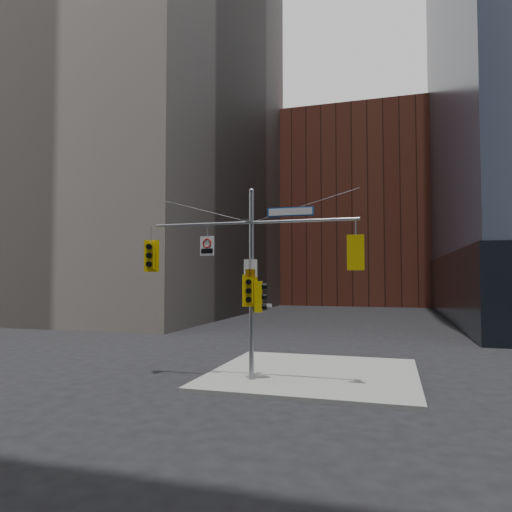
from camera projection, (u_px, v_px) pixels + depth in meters
The scene contains 13 objects.
ground at pixel (233, 397), 15.00m from camera, with size 160.00×160.00×0.00m, color black.
sidewalk_corner at pixel (314, 374), 18.26m from camera, with size 8.00×8.00×0.15m, color gray.
brick_midrise at pixel (357, 213), 71.17m from camera, with size 26.00×20.00×28.00m, color brown.
signal_assembly at pixel (251, 264), 17.11m from camera, with size 8.00×0.80×7.30m.
traffic_light_west_arm at pixel (150, 256), 18.36m from camera, with size 0.61×0.57×1.30m.
traffic_light_east_arm at pixel (356, 253), 16.03m from camera, with size 0.60×0.46×1.25m.
traffic_light_pole_side at pixel (260, 297), 16.98m from camera, with size 0.48×0.41×1.15m.
traffic_light_pole_front at pixel (249, 291), 16.81m from camera, with size 0.57×0.50×1.20m.
street_sign_blade at pixel (290, 212), 16.78m from camera, with size 1.73×0.08×0.34m.
regulatory_sign_arm at pixel (207, 245), 17.64m from camera, with size 0.60×0.12×0.76m.
regulatory_sign_pole at pixel (251, 269), 17.00m from camera, with size 0.51×0.09×0.66m.
street_blade_ew at pixel (263, 305), 16.92m from camera, with size 0.68×0.05×0.13m.
street_blade_ns at pixel (255, 310), 17.47m from camera, with size 0.13×0.76×0.15m.
Camera 1 is at (5.06, -14.35, 3.94)m, focal length 32.00 mm.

